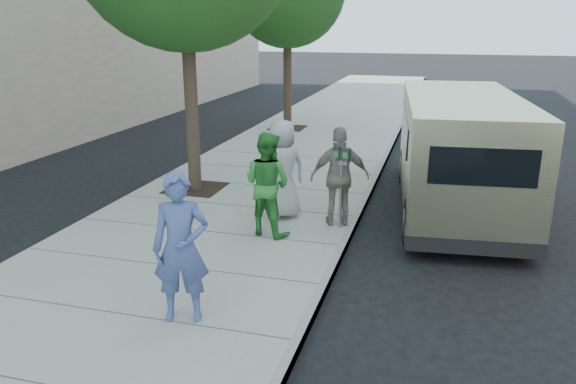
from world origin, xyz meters
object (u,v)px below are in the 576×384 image
object	(u,v)px
person_green_shirt	(267,184)
person_officer	(181,248)
parking_meter	(341,170)
person_gray_shirt	(282,169)
van	(458,150)
person_striped_polo	(340,177)

from	to	relation	value
person_green_shirt	person_officer	bearing A→B (deg)	105.61
parking_meter	person_gray_shirt	distance (m)	1.21
person_officer	person_gray_shirt	size ratio (longest dim) A/B	1.01
person_officer	parking_meter	bearing A→B (deg)	52.38
van	person_striped_polo	distance (m)	2.84
person_officer	person_green_shirt	distance (m)	3.08
parking_meter	person_green_shirt	distance (m)	1.33
person_green_shirt	person_striped_polo	size ratio (longest dim) A/B	1.00
person_striped_polo	person_gray_shirt	bearing A→B (deg)	-26.07
van	person_striped_polo	bearing A→B (deg)	-141.53
person_officer	person_gray_shirt	xyz separation A→B (m)	(0.12, 4.00, -0.01)
parking_meter	van	xyz separation A→B (m)	(1.99, 2.13, 0.02)
van	person_green_shirt	distance (m)	4.19
parking_meter	person_green_shirt	xyz separation A→B (m)	(-1.17, -0.62, -0.17)
person_officer	person_striped_polo	bearing A→B (deg)	53.74
parking_meter	person_gray_shirt	xyz separation A→B (m)	(-1.16, 0.30, -0.13)
person_green_shirt	person_gray_shirt	distance (m)	0.92
person_gray_shirt	person_striped_polo	bearing A→B (deg)	132.82
person_gray_shirt	person_striped_polo	xyz separation A→B (m)	(1.11, -0.15, -0.03)
parking_meter	person_officer	bearing A→B (deg)	-93.75
van	person_officer	xyz separation A→B (m)	(-3.27, -5.82, -0.14)
van	person_gray_shirt	world-z (taller)	van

